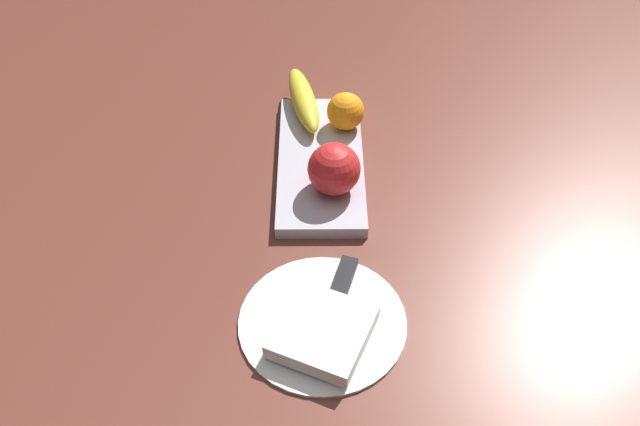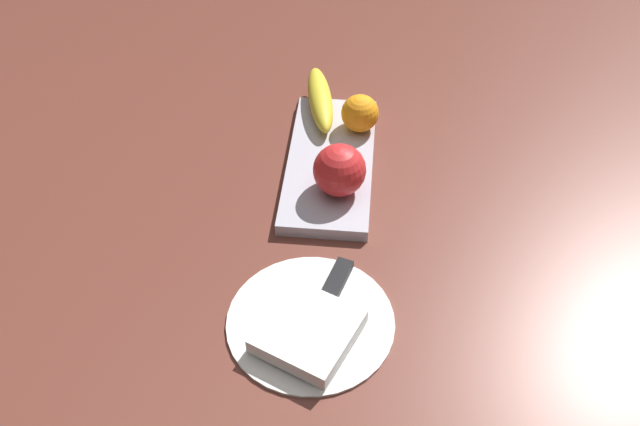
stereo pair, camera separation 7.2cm
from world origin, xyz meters
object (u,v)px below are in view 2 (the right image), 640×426
at_px(fruit_tray, 329,163).
at_px(apple, 340,170).
at_px(orange_near_apple, 360,113).
at_px(knife, 330,293).
at_px(dinner_plate, 309,321).
at_px(folded_napkin, 306,331).
at_px(banana, 320,99).

relative_size(fruit_tray, apple, 3.94).
distance_m(fruit_tray, orange_near_apple, 0.10).
relative_size(fruit_tray, knife, 1.82).
xyz_separation_m(apple, orange_near_apple, (-0.16, 0.02, -0.01)).
xyz_separation_m(fruit_tray, dinner_plate, (0.32, 0.00, -0.01)).
bearing_deg(fruit_tray, folded_napkin, 0.00).
bearing_deg(folded_napkin, fruit_tray, 180.00).
bearing_deg(banana, fruit_tray, -179.85).
height_order(fruit_tray, folded_napkin, folded_napkin).
xyz_separation_m(fruit_tray, banana, (-0.13, -0.03, 0.03)).
distance_m(banana, knife, 0.41).
distance_m(apple, knife, 0.21).
distance_m(apple, dinner_plate, 0.25).
xyz_separation_m(banana, folded_napkin, (0.48, 0.03, -0.02)).
xyz_separation_m(folded_napkin, knife, (-0.07, 0.03, -0.01)).
xyz_separation_m(apple, banana, (-0.21, -0.05, -0.02)).
height_order(folded_napkin, knife, folded_napkin).
relative_size(banana, orange_near_apple, 2.89).
bearing_deg(banana, orange_near_apple, -136.27).
distance_m(dinner_plate, knife, 0.05).
height_order(banana, folded_napkin, banana).
distance_m(orange_near_apple, knife, 0.36).
bearing_deg(dinner_plate, fruit_tray, 180.00).
xyz_separation_m(fruit_tray, knife, (0.27, 0.03, 0.00)).
height_order(fruit_tray, knife, same).
bearing_deg(fruit_tray, orange_near_apple, 151.28).
distance_m(fruit_tray, banana, 0.14).
bearing_deg(apple, fruit_tray, -163.54).
height_order(apple, folded_napkin, apple).
xyz_separation_m(orange_near_apple, dinner_plate, (0.40, -0.05, -0.05)).
relative_size(fruit_tray, folded_napkin, 2.73).
xyz_separation_m(banana, knife, (0.41, 0.05, -0.03)).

